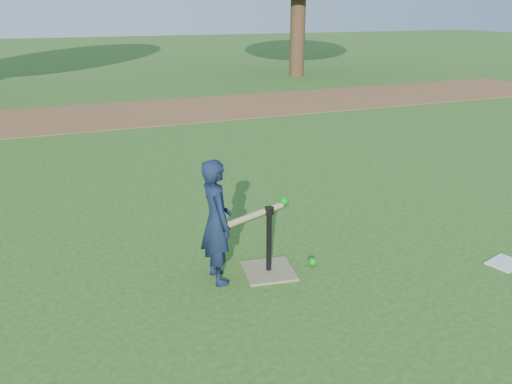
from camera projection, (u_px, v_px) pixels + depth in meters
name	position (u px, v px, depth m)	size (l,w,h in m)	color
ground	(237.00, 273.00, 4.39)	(80.00, 80.00, 0.00)	#285116
dirt_strip	(121.00, 114.00, 10.91)	(24.00, 3.00, 0.01)	brown
child	(216.00, 222.00, 4.10)	(0.39, 0.26, 1.07)	black
wiffle_ball_ground	(312.00, 262.00, 4.49)	(0.08, 0.08, 0.08)	#0B8212
clipboard	(505.00, 263.00, 4.54)	(0.30, 0.23, 0.01)	silver
batting_tee	(269.00, 261.00, 4.37)	(0.49, 0.49, 0.61)	olive
swing_action	(260.00, 212.00, 4.17)	(0.67, 0.28, 0.11)	tan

